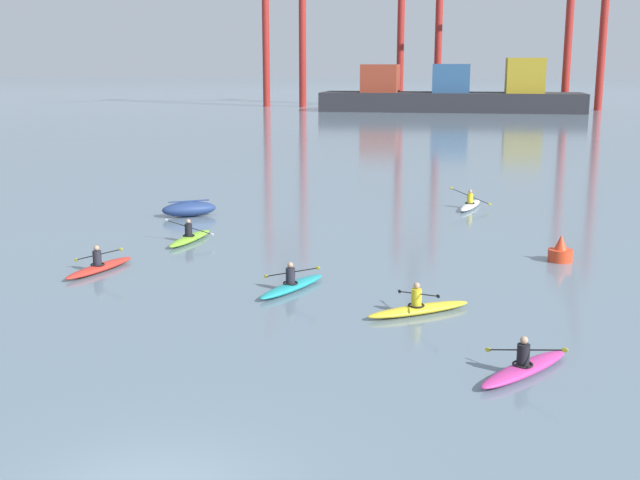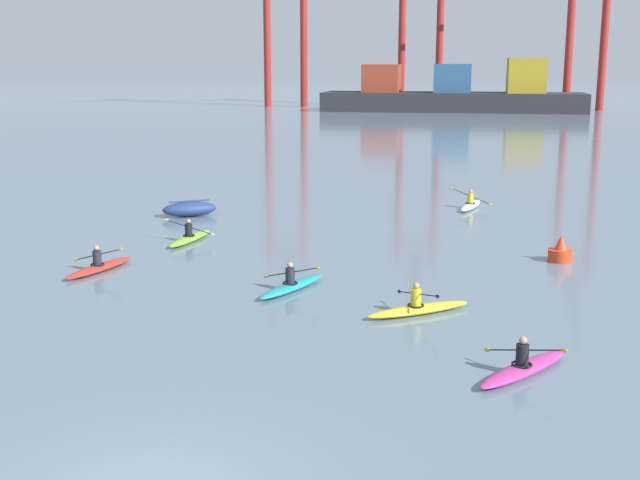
# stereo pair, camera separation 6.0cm
# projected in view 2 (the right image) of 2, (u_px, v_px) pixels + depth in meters

# --- Properties ---
(container_barge) EXTENTS (39.39, 9.75, 7.99)m
(container_barge) POSITION_uv_depth(u_px,v_px,m) (454.00, 94.00, 123.28)
(container_barge) COLOR #28282D
(container_barge) RESTS_ON ground
(capsized_dinghy) EXTENTS (2.79, 2.30, 0.76)m
(capsized_dinghy) POSITION_uv_depth(u_px,v_px,m) (190.00, 209.00, 38.64)
(capsized_dinghy) COLOR navy
(capsized_dinghy) RESTS_ON ground
(channel_buoy) EXTENTS (0.90, 0.90, 1.00)m
(channel_buoy) POSITION_uv_depth(u_px,v_px,m) (561.00, 252.00, 29.79)
(channel_buoy) COLOR red
(channel_buoy) RESTS_ON ground
(kayak_red) EXTENTS (2.15, 3.44, 0.98)m
(kayak_red) POSITION_uv_depth(u_px,v_px,m) (99.00, 266.00, 28.41)
(kayak_red) COLOR red
(kayak_red) RESTS_ON ground
(kayak_magenta) EXTENTS (2.51, 3.09, 0.95)m
(kayak_magenta) POSITION_uv_depth(u_px,v_px,m) (524.00, 367.00, 18.98)
(kayak_magenta) COLOR #C13384
(kayak_magenta) RESTS_ON ground
(kayak_white) EXTENTS (2.14, 3.45, 1.03)m
(kayak_white) POSITION_uv_depth(u_px,v_px,m) (471.00, 205.00, 40.84)
(kayak_white) COLOR silver
(kayak_white) RESTS_ON ground
(kayak_lime) EXTENTS (2.23, 3.45, 0.95)m
(kayak_lime) POSITION_uv_depth(u_px,v_px,m) (190.00, 237.00, 33.17)
(kayak_lime) COLOR #7ABC2D
(kayak_lime) RESTS_ON ground
(kayak_yellow) EXTENTS (3.12, 2.46, 0.95)m
(kayak_yellow) POSITION_uv_depth(u_px,v_px,m) (418.00, 308.00, 23.57)
(kayak_yellow) COLOR yellow
(kayak_yellow) RESTS_ON ground
(kayak_teal) EXTENTS (2.07, 3.37, 0.97)m
(kayak_teal) POSITION_uv_depth(u_px,v_px,m) (292.00, 285.00, 26.01)
(kayak_teal) COLOR teal
(kayak_teal) RESTS_ON ground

